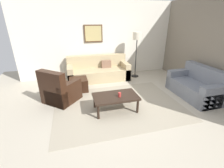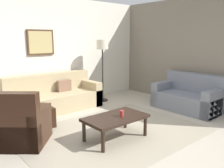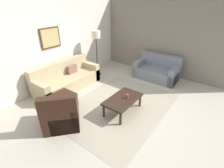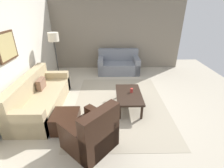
{
  "view_description": "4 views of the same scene",
  "coord_description": "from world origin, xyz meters",
  "px_view_note": "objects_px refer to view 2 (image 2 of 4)",
  "views": [
    {
      "loc": [
        -1.11,
        -3.46,
        2.17
      ],
      "look_at": [
        -0.15,
        0.07,
        0.61
      ],
      "focal_mm": 24.75,
      "sensor_mm": 36.0,
      "label": 1
    },
    {
      "loc": [
        -2.75,
        -3.15,
        1.75
      ],
      "look_at": [
        0.12,
        0.17,
        0.9
      ],
      "focal_mm": 37.92,
      "sensor_mm": 36.0,
      "label": 2
    },
    {
      "loc": [
        -3.26,
        -2.19,
        2.76
      ],
      "look_at": [
        -0.3,
        0.03,
        0.83
      ],
      "focal_mm": 26.6,
      "sensor_mm": 36.0,
      "label": 3
    },
    {
      "loc": [
        -3.83,
        0.28,
        2.48
      ],
      "look_at": [
        -0.18,
        0.22,
        0.71
      ],
      "focal_mm": 26.59,
      "sensor_mm": 36.0,
      "label": 4
    }
  ],
  "objects_px": {
    "coffee_table": "(116,119)",
    "ottoman": "(37,117)",
    "lamp_standing": "(102,51)",
    "couch_loveseat": "(189,97)",
    "cup": "(122,114)",
    "couch_main": "(53,98)",
    "framed_artwork": "(41,42)",
    "armchair_leather": "(20,128)"
  },
  "relations": [
    {
      "from": "couch_loveseat",
      "to": "armchair_leather",
      "type": "distance_m",
      "value": 4.01
    },
    {
      "from": "lamp_standing",
      "to": "framed_artwork",
      "type": "height_order",
      "value": "framed_artwork"
    },
    {
      "from": "couch_loveseat",
      "to": "cup",
      "type": "bearing_deg",
      "value": -175.21
    },
    {
      "from": "lamp_standing",
      "to": "framed_artwork",
      "type": "xyz_separation_m",
      "value": [
        -1.53,
        0.54,
        0.24
      ]
    },
    {
      "from": "couch_loveseat",
      "to": "ottoman",
      "type": "distance_m",
      "value": 3.64
    },
    {
      "from": "lamp_standing",
      "to": "cup",
      "type": "bearing_deg",
      "value": -121.39
    },
    {
      "from": "couch_main",
      "to": "armchair_leather",
      "type": "height_order",
      "value": "armchair_leather"
    },
    {
      "from": "coffee_table",
      "to": "couch_loveseat",
      "type": "bearing_deg",
      "value": 2.97
    },
    {
      "from": "couch_loveseat",
      "to": "coffee_table",
      "type": "xyz_separation_m",
      "value": [
        -2.58,
        -0.13,
        0.06
      ]
    },
    {
      "from": "ottoman",
      "to": "coffee_table",
      "type": "xyz_separation_m",
      "value": [
        0.82,
        -1.44,
        0.16
      ]
    },
    {
      "from": "cup",
      "to": "lamp_standing",
      "type": "relative_size",
      "value": 0.06
    },
    {
      "from": "couch_loveseat",
      "to": "lamp_standing",
      "type": "height_order",
      "value": "lamp_standing"
    },
    {
      "from": "armchair_leather",
      "to": "ottoman",
      "type": "distance_m",
      "value": 0.83
    },
    {
      "from": "ottoman",
      "to": "cup",
      "type": "distance_m",
      "value": 1.78
    },
    {
      "from": "ottoman",
      "to": "framed_artwork",
      "type": "distance_m",
      "value": 2.07
    },
    {
      "from": "couch_main",
      "to": "cup",
      "type": "height_order",
      "value": "couch_main"
    },
    {
      "from": "lamp_standing",
      "to": "armchair_leather",
      "type": "bearing_deg",
      "value": -154.3
    },
    {
      "from": "ottoman",
      "to": "coffee_table",
      "type": "bearing_deg",
      "value": -60.53
    },
    {
      "from": "ottoman",
      "to": "cup",
      "type": "height_order",
      "value": "cup"
    },
    {
      "from": "lamp_standing",
      "to": "framed_artwork",
      "type": "bearing_deg",
      "value": 160.61
    },
    {
      "from": "ottoman",
      "to": "lamp_standing",
      "type": "distance_m",
      "value": 2.68
    },
    {
      "from": "cup",
      "to": "armchair_leather",
      "type": "bearing_deg",
      "value": 148.04
    },
    {
      "from": "coffee_table",
      "to": "ottoman",
      "type": "bearing_deg",
      "value": 119.47
    },
    {
      "from": "ottoman",
      "to": "armchair_leather",
      "type": "bearing_deg",
      "value": -131.75
    },
    {
      "from": "couch_main",
      "to": "coffee_table",
      "type": "height_order",
      "value": "couch_main"
    },
    {
      "from": "couch_main",
      "to": "coffee_table",
      "type": "bearing_deg",
      "value": -89.71
    },
    {
      "from": "armchair_leather",
      "to": "framed_artwork",
      "type": "bearing_deg",
      "value": 55.68
    },
    {
      "from": "ottoman",
      "to": "framed_artwork",
      "type": "bearing_deg",
      "value": 59.83
    },
    {
      "from": "ottoman",
      "to": "lamp_standing",
      "type": "relative_size",
      "value": 0.33
    },
    {
      "from": "couch_main",
      "to": "ottoman",
      "type": "distance_m",
      "value": 1.19
    },
    {
      "from": "ottoman",
      "to": "cup",
      "type": "xyz_separation_m",
      "value": [
        0.89,
        -1.52,
        0.26
      ]
    },
    {
      "from": "framed_artwork",
      "to": "coffee_table",
      "type": "bearing_deg",
      "value": -88.5
    },
    {
      "from": "armchair_leather",
      "to": "cup",
      "type": "bearing_deg",
      "value": -31.96
    },
    {
      "from": "couch_loveseat",
      "to": "armchair_leather",
      "type": "relative_size",
      "value": 1.4
    },
    {
      "from": "cup",
      "to": "lamp_standing",
      "type": "height_order",
      "value": "lamp_standing"
    },
    {
      "from": "couch_loveseat",
      "to": "coffee_table",
      "type": "distance_m",
      "value": 2.59
    },
    {
      "from": "couch_main",
      "to": "coffee_table",
      "type": "distance_m",
      "value": 2.32
    },
    {
      "from": "couch_main",
      "to": "lamp_standing",
      "type": "xyz_separation_m",
      "value": [
        1.47,
        -0.13,
        1.11
      ]
    },
    {
      "from": "armchair_leather",
      "to": "framed_artwork",
      "type": "relative_size",
      "value": 1.65
    },
    {
      "from": "couch_main",
      "to": "lamp_standing",
      "type": "height_order",
      "value": "lamp_standing"
    },
    {
      "from": "couch_main",
      "to": "framed_artwork",
      "type": "distance_m",
      "value": 1.41
    },
    {
      "from": "cup",
      "to": "lamp_standing",
      "type": "distance_m",
      "value": 2.81
    }
  ]
}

